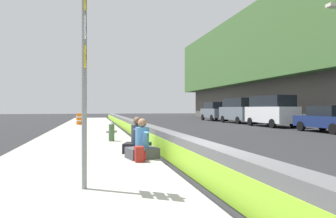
# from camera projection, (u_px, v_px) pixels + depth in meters

# --- Properties ---
(ground_plane) EXTENTS (160.00, 160.00, 0.00)m
(ground_plane) POSITION_uv_depth(u_px,v_px,m) (204.00, 184.00, 6.22)
(ground_plane) COLOR #232326
(ground_plane) RESTS_ON ground
(sidewalk_strip) EXTENTS (80.00, 4.40, 0.14)m
(sidewalk_strip) POSITION_uv_depth(u_px,v_px,m) (68.00, 189.00, 5.60)
(sidewalk_strip) COLOR gray
(sidewalk_strip) RESTS_ON ground_plane
(jersey_barrier) EXTENTS (76.00, 0.45, 0.85)m
(jersey_barrier) POSITION_uv_depth(u_px,v_px,m) (204.00, 163.00, 6.22)
(jersey_barrier) COLOR #545456
(jersey_barrier) RESTS_ON ground_plane
(route_sign_post) EXTENTS (0.44, 0.09, 3.60)m
(route_sign_post) POSITION_uv_depth(u_px,v_px,m) (85.00, 69.00, 5.35)
(route_sign_post) COLOR gray
(route_sign_post) RESTS_ON sidewalk_strip
(fire_hydrant) EXTENTS (0.26, 0.46, 0.88)m
(fire_hydrant) POSITION_uv_depth(u_px,v_px,m) (112.00, 131.00, 13.09)
(fire_hydrant) COLOR #47663D
(fire_hydrant) RESTS_ON sidewalk_strip
(seated_person_foreground) EXTENTS (0.85, 0.94, 1.12)m
(seated_person_foreground) POSITION_uv_depth(u_px,v_px,m) (142.00, 146.00, 8.60)
(seated_person_foreground) COLOR #424247
(seated_person_foreground) RESTS_ON sidewalk_strip
(seated_person_middle) EXTENTS (0.92, 1.00, 1.14)m
(seated_person_middle) POSITION_uv_depth(u_px,v_px,m) (137.00, 141.00, 9.67)
(seated_person_middle) COLOR black
(seated_person_middle) RESTS_ON sidewalk_strip
(backpack) EXTENTS (0.32, 0.28, 0.40)m
(backpack) POSITION_uv_depth(u_px,v_px,m) (140.00, 154.00, 8.05)
(backpack) COLOR maroon
(backpack) RESTS_ON sidewalk_strip
(construction_barrel) EXTENTS (0.54, 0.54, 0.95)m
(construction_barrel) POSITION_uv_depth(u_px,v_px,m) (79.00, 119.00, 26.07)
(construction_barrel) COLOR orange
(construction_barrel) RESTS_ON sidewalk_strip
(parked_car_third) EXTENTS (4.52, 1.98, 1.71)m
(parked_car_third) POSITION_uv_depth(u_px,v_px,m) (328.00, 119.00, 19.41)
(parked_car_third) COLOR navy
(parked_car_third) RESTS_ON ground_plane
(parked_car_fourth) EXTENTS (5.15, 2.20, 2.56)m
(parked_car_fourth) POSITION_uv_depth(u_px,v_px,m) (271.00, 110.00, 25.33)
(parked_car_fourth) COLOR silver
(parked_car_fourth) RESTS_ON ground_plane
(parked_car_midline) EXTENTS (5.17, 2.24, 2.56)m
(parked_car_midline) POSITION_uv_depth(u_px,v_px,m) (239.00, 110.00, 31.47)
(parked_car_midline) COLOR slate
(parked_car_midline) RESTS_ON ground_plane
(parked_car_far) EXTENTS (4.80, 2.07, 2.28)m
(parked_car_far) POSITION_uv_depth(u_px,v_px,m) (214.00, 111.00, 37.68)
(parked_car_far) COLOR slate
(parked_car_far) RESTS_ON ground_plane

